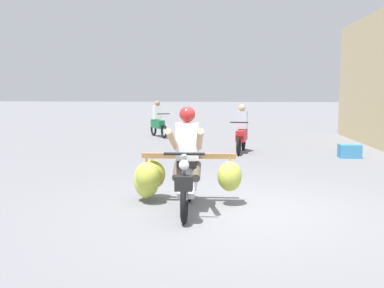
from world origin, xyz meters
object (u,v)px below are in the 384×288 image
at_px(motorbike_distant_ahead_left, 158,122).
at_px(produce_crate, 350,151).
at_px(motorbike_distant_ahead_right, 242,133).
at_px(motorbike_main_loaded, 175,172).

relative_size(motorbike_distant_ahead_left, produce_crate, 2.57).
height_order(motorbike_distant_ahead_right, produce_crate, motorbike_distant_ahead_right).
bearing_deg(motorbike_distant_ahead_left, produce_crate, -39.41).
bearing_deg(produce_crate, motorbike_distant_ahead_left, 140.59).
relative_size(motorbike_main_loaded, motorbike_distant_ahead_right, 1.14).
bearing_deg(produce_crate, motorbike_distant_ahead_right, 164.33).
bearing_deg(motorbike_distant_ahead_right, motorbike_main_loaded, -101.86).
height_order(motorbike_distant_ahead_left, produce_crate, motorbike_distant_ahead_left).
bearing_deg(motorbike_main_loaded, produce_crate, 51.76).
relative_size(motorbike_distant_ahead_right, produce_crate, 2.88).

